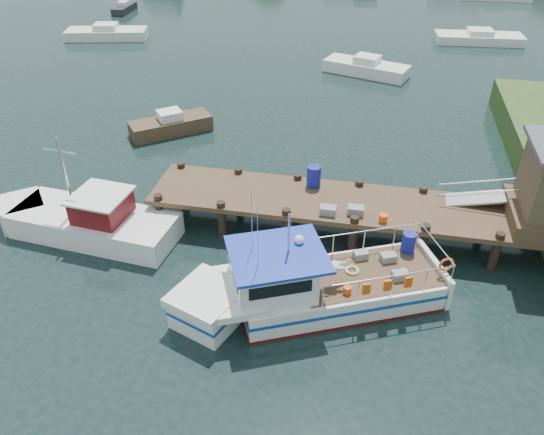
% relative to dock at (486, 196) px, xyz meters
% --- Properties ---
extents(ground_plane, '(160.00, 160.00, 0.00)m').
position_rel_dock_xyz_m(ground_plane, '(-6.51, -0.01, -2.24)').
color(ground_plane, black).
extents(dock, '(16.60, 3.00, 4.78)m').
position_rel_dock_xyz_m(dock, '(0.00, 0.00, 0.00)').
color(dock, '#4B3623').
rests_on(dock, ground).
extents(lobster_boat, '(8.83, 5.69, 4.44)m').
position_rel_dock_xyz_m(lobster_boat, '(-5.78, -4.47, -1.44)').
color(lobster_boat, silver).
rests_on(lobster_boat, ground).
extents(work_boat, '(7.84, 3.00, 4.10)m').
position_rel_dock_xyz_m(work_boat, '(-14.74, -2.18, -1.59)').
color(work_boat, silver).
rests_on(work_boat, ground).
extents(moored_rowboat, '(4.24, 3.82, 1.24)m').
position_rel_dock_xyz_m(moored_rowboat, '(-14.80, 7.22, -1.78)').
color(moored_rowboat, '#4B3623').
rests_on(moored_rowboat, ground).
extents(moored_a, '(6.70, 3.54, 1.17)m').
position_rel_dock_xyz_m(moored_a, '(-26.17, 23.02, -1.81)').
color(moored_a, silver).
rests_on(moored_a, ground).
extents(moored_b, '(5.97, 3.60, 1.25)m').
position_rel_dock_xyz_m(moored_b, '(-5.07, 18.63, -1.78)').
color(moored_b, silver).
rests_on(moored_b, ground).
extents(moored_c, '(6.87, 2.85, 1.06)m').
position_rel_dock_xyz_m(moored_c, '(3.29, 27.81, -1.85)').
color(moored_c, silver).
rests_on(moored_c, ground).
extents(moored_e, '(1.31, 3.57, 0.98)m').
position_rel_dock_xyz_m(moored_e, '(-28.54, 31.56, -1.88)').
color(moored_e, black).
rests_on(moored_e, ground).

